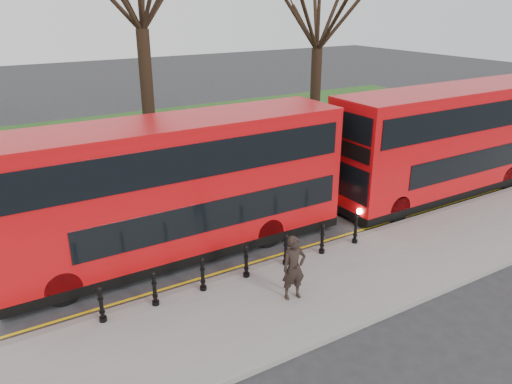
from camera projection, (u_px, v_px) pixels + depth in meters
ground at (205, 268)px, 15.97m from camera, size 120.00×120.00×0.00m
pavement at (253, 313)px, 13.55m from camera, size 60.00×4.00×0.15m
kerb at (219, 280)px, 15.15m from camera, size 60.00×0.25×0.16m
grass_verge at (88, 152)px, 27.91m from camera, size 60.00×18.00×0.06m
hedge at (135, 191)px, 21.24m from camera, size 60.00×0.90×0.80m
yellow_line_outer at (215, 278)px, 15.41m from camera, size 60.00×0.10×0.01m
yellow_line_inner at (212, 275)px, 15.57m from camera, size 60.00×0.10×0.01m
tree_right at (319, 15)px, 27.13m from camera, size 6.36×6.36×9.94m
bollard_row at (246, 262)px, 15.03m from camera, size 8.86×0.15×1.00m
bus_lead at (178, 189)px, 16.14m from camera, size 11.46×2.63×4.56m
bus_rear at (450, 141)px, 21.43m from camera, size 11.59×2.66×4.61m
pedestrian at (294, 268)px, 13.81m from camera, size 0.76×0.57×1.89m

